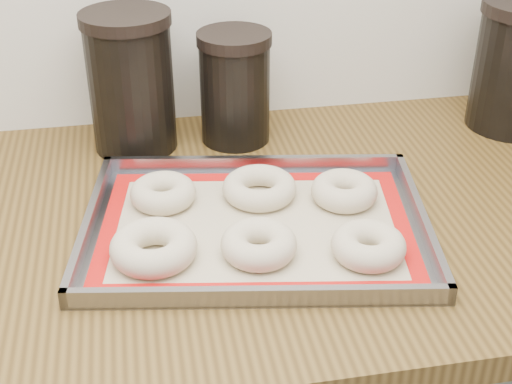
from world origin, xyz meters
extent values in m
cube|color=brown|center=(0.00, 1.68, 0.88)|extent=(3.06, 0.68, 0.04)
cube|color=gray|center=(-0.16, 1.62, 0.90)|extent=(0.51, 0.40, 0.00)
cube|color=gray|center=(-0.13, 1.78, 0.91)|extent=(0.46, 0.08, 0.02)
cube|color=gray|center=(-0.18, 1.46, 0.91)|extent=(0.46, 0.08, 0.02)
cube|color=gray|center=(-0.38, 1.66, 0.91)|extent=(0.06, 0.33, 0.02)
cube|color=gray|center=(0.07, 1.58, 0.91)|extent=(0.06, 0.33, 0.02)
cube|color=#C6B793|center=(-0.16, 1.62, 0.90)|extent=(0.46, 0.35, 0.00)
cube|color=red|center=(-0.13, 1.75, 0.91)|extent=(0.42, 0.09, 0.00)
cube|color=red|center=(-0.18, 1.49, 0.91)|extent=(0.42, 0.09, 0.00)
cube|color=red|center=(-0.35, 1.65, 0.91)|extent=(0.06, 0.25, 0.00)
cube|color=red|center=(0.04, 1.59, 0.91)|extent=(0.06, 0.25, 0.00)
torus|color=beige|center=(-0.30, 1.57, 0.92)|extent=(0.12, 0.12, 0.04)
torus|color=beige|center=(-0.16, 1.56, 0.92)|extent=(0.10, 0.10, 0.04)
torus|color=beige|center=(-0.03, 1.53, 0.92)|extent=(0.12, 0.12, 0.04)
torus|color=beige|center=(-0.28, 1.71, 0.92)|extent=(0.11, 0.11, 0.03)
torus|color=beige|center=(-0.14, 1.70, 0.92)|extent=(0.12, 0.12, 0.03)
torus|color=beige|center=(-0.02, 1.66, 0.92)|extent=(0.10, 0.10, 0.03)
cylinder|color=black|center=(-0.31, 1.90, 1.00)|extent=(0.13, 0.13, 0.21)
cylinder|color=black|center=(-0.31, 1.90, 1.12)|extent=(0.14, 0.14, 0.02)
cylinder|color=black|center=(-0.14, 1.90, 0.98)|extent=(0.11, 0.11, 0.17)
cylinder|color=black|center=(-0.14, 1.90, 1.07)|extent=(0.12, 0.12, 0.02)
camera|label=1|loc=(-0.30, 0.83, 1.45)|focal=50.00mm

